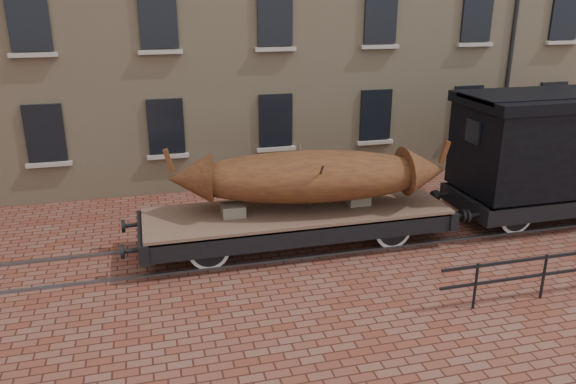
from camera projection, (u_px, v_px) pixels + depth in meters
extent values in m
plane|color=brown|center=(284.00, 248.00, 14.17)|extent=(90.00, 90.00, 0.00)
cube|color=black|center=(45.00, 133.00, 16.52)|extent=(1.10, 0.12, 1.70)
cube|color=#A09B92|center=(49.00, 164.00, 16.78)|extent=(1.30, 0.18, 0.12)
cube|color=black|center=(166.00, 126.00, 17.37)|extent=(1.10, 0.12, 1.70)
cube|color=#A09B92|center=(168.00, 156.00, 17.63)|extent=(1.30, 0.18, 0.12)
cube|color=black|center=(276.00, 120.00, 18.21)|extent=(1.10, 0.12, 1.70)
cube|color=#A09B92|center=(276.00, 149.00, 18.47)|extent=(1.30, 0.18, 0.12)
cube|color=black|center=(376.00, 115.00, 19.06)|extent=(1.10, 0.12, 1.70)
cube|color=#A09B92|center=(375.00, 142.00, 19.32)|extent=(1.30, 0.18, 0.12)
cube|color=black|center=(467.00, 110.00, 19.91)|extent=(1.10, 0.12, 1.70)
cube|color=#A09B92|center=(465.00, 136.00, 20.16)|extent=(1.30, 0.18, 0.12)
cube|color=black|center=(551.00, 105.00, 20.75)|extent=(1.10, 0.12, 1.70)
cube|color=#A09B92|center=(548.00, 130.00, 21.01)|extent=(1.30, 0.18, 0.12)
cube|color=black|center=(28.00, 19.00, 15.47)|extent=(1.10, 0.12, 1.70)
cube|color=#A09B92|center=(33.00, 55.00, 15.73)|extent=(1.30, 0.18, 0.12)
cube|color=black|center=(158.00, 18.00, 16.31)|extent=(1.10, 0.12, 1.70)
cube|color=#A09B92|center=(161.00, 52.00, 16.57)|extent=(1.30, 0.18, 0.12)
cube|color=black|center=(275.00, 17.00, 17.16)|extent=(1.10, 0.12, 1.70)
cube|color=#A09B92|center=(275.00, 49.00, 17.42)|extent=(1.30, 0.18, 0.12)
cube|color=black|center=(381.00, 16.00, 18.00)|extent=(1.10, 0.12, 1.70)
cube|color=#A09B92|center=(380.00, 47.00, 18.26)|extent=(1.30, 0.18, 0.12)
cube|color=black|center=(477.00, 15.00, 18.85)|extent=(1.10, 0.12, 1.70)
cube|color=#A09B92|center=(475.00, 45.00, 19.11)|extent=(1.30, 0.18, 0.12)
cube|color=black|center=(565.00, 14.00, 19.70)|extent=(1.10, 0.12, 1.70)
cube|color=#A09B92|center=(562.00, 42.00, 19.95)|extent=(1.30, 0.18, 0.12)
cube|color=#59595E|center=(291.00, 259.00, 13.51)|extent=(30.00, 0.08, 0.06)
cube|color=#59595E|center=(277.00, 235.00, 14.82)|extent=(30.00, 0.08, 0.06)
cylinder|color=black|center=(475.00, 286.00, 11.27)|extent=(0.06, 0.06, 1.00)
cylinder|color=black|center=(544.00, 277.00, 11.65)|extent=(0.06, 0.06, 1.00)
cube|color=brown|center=(297.00, 212.00, 13.94)|extent=(7.50, 2.20, 0.12)
cube|color=black|center=(309.00, 237.00, 13.09)|extent=(7.50, 0.16, 0.45)
cube|color=black|center=(287.00, 207.00, 14.95)|extent=(7.50, 0.16, 0.45)
cube|color=black|center=(143.00, 236.00, 13.12)|extent=(0.22, 2.30, 0.45)
cylinder|color=black|center=(130.00, 251.00, 12.37)|extent=(0.35, 0.10, 0.10)
cylinder|color=black|center=(123.00, 252.00, 12.33)|extent=(0.08, 0.32, 0.32)
cylinder|color=black|center=(131.00, 225.00, 13.73)|extent=(0.35, 0.10, 0.10)
cylinder|color=black|center=(123.00, 226.00, 13.69)|extent=(0.08, 0.32, 0.32)
cube|color=black|center=(432.00, 207.00, 14.93)|extent=(0.22, 2.30, 0.45)
cylinder|color=black|center=(457.00, 216.00, 14.31)|extent=(0.35, 0.10, 0.10)
cylinder|color=black|center=(463.00, 215.00, 14.35)|extent=(0.08, 0.32, 0.32)
cylinder|color=black|center=(428.00, 197.00, 15.68)|extent=(0.35, 0.10, 0.10)
cylinder|color=black|center=(434.00, 196.00, 15.72)|extent=(0.08, 0.32, 0.32)
cylinder|color=black|center=(205.00, 238.00, 13.54)|extent=(0.10, 1.90, 0.10)
cylinder|color=silver|center=(209.00, 251.00, 12.88)|extent=(0.96, 0.07, 0.96)
cylinder|color=black|center=(209.00, 251.00, 12.88)|extent=(0.79, 0.10, 0.79)
cube|color=black|center=(209.00, 243.00, 12.70)|extent=(0.90, 0.08, 0.10)
cylinder|color=silver|center=(202.00, 227.00, 14.20)|extent=(0.96, 0.07, 0.96)
cylinder|color=black|center=(202.00, 227.00, 14.20)|extent=(0.79, 0.10, 0.79)
cube|color=black|center=(201.00, 217.00, 14.23)|extent=(0.90, 0.08, 0.10)
cylinder|color=black|center=(382.00, 220.00, 14.65)|extent=(0.10, 1.90, 0.10)
cylinder|color=silver|center=(393.00, 230.00, 13.99)|extent=(0.96, 0.07, 0.96)
cylinder|color=black|center=(393.00, 230.00, 13.99)|extent=(0.79, 0.10, 0.79)
cube|color=black|center=(396.00, 223.00, 13.81)|extent=(0.90, 0.08, 0.10)
cylinder|color=silver|center=(371.00, 210.00, 15.31)|extent=(0.96, 0.07, 0.96)
cylinder|color=black|center=(371.00, 210.00, 15.31)|extent=(0.79, 0.10, 0.79)
cube|color=black|center=(369.00, 201.00, 15.34)|extent=(0.90, 0.08, 0.10)
cube|color=black|center=(297.00, 226.00, 14.07)|extent=(4.00, 0.06, 0.06)
cube|color=gray|center=(233.00, 210.00, 13.49)|extent=(0.55, 0.50, 0.28)
cube|color=gray|center=(358.00, 199.00, 14.26)|extent=(0.55, 0.50, 0.28)
ellipsoid|color=brown|center=(310.00, 176.00, 13.73)|extent=(6.32, 2.75, 1.22)
cone|color=brown|center=(190.00, 178.00, 13.40)|extent=(1.21, 1.30, 1.16)
cube|color=brown|center=(169.00, 161.00, 13.20)|extent=(0.26, 0.16, 0.59)
cone|color=brown|center=(425.00, 170.00, 14.02)|extent=(1.21, 1.30, 1.16)
cube|color=brown|center=(445.00, 152.00, 13.93)|extent=(0.26, 0.16, 0.59)
cylinder|color=#403326|center=(316.00, 188.00, 13.32)|extent=(0.05, 1.04, 1.45)
cylinder|color=#403326|center=(304.00, 175.00, 14.22)|extent=(0.05, 1.04, 1.45)
cube|color=black|center=(534.00, 182.00, 16.90)|extent=(5.99, 0.16, 0.45)
cube|color=black|center=(466.00, 204.00, 15.17)|extent=(0.22, 2.40, 0.45)
cylinder|color=black|center=(467.00, 216.00, 14.33)|extent=(0.08, 0.32, 0.32)
cylinder|color=black|center=(436.00, 196.00, 15.79)|extent=(0.08, 0.32, 0.32)
cylinder|color=black|center=(500.00, 208.00, 15.51)|extent=(0.10, 1.90, 0.10)
cylinder|color=silver|center=(517.00, 217.00, 14.85)|extent=(0.96, 0.07, 0.96)
cylinder|color=black|center=(517.00, 217.00, 14.85)|extent=(0.79, 0.10, 0.79)
cylinder|color=silver|center=(485.00, 199.00, 16.17)|extent=(0.96, 0.07, 0.96)
cylinder|color=black|center=(485.00, 199.00, 16.17)|extent=(0.79, 0.10, 0.79)
cube|color=black|center=(568.00, 145.00, 15.42)|extent=(5.99, 2.40, 2.30)
cube|color=black|center=(576.00, 98.00, 14.99)|extent=(6.17, 2.54, 0.28)
cube|color=black|center=(473.00, 131.00, 14.51)|extent=(0.08, 0.60, 0.60)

